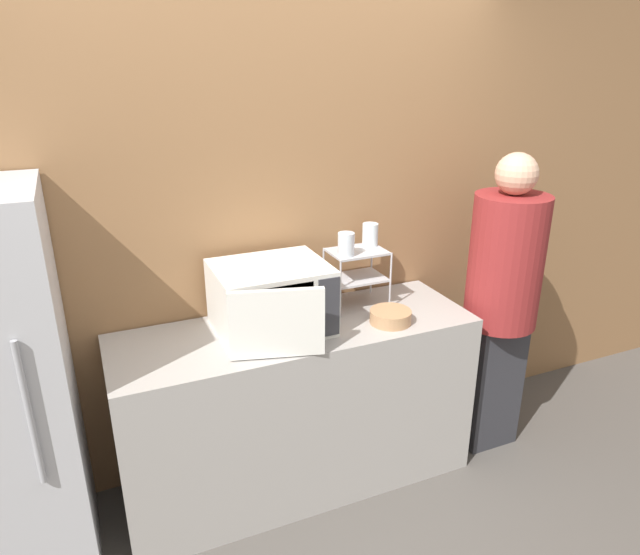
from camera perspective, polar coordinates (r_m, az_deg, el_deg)
ground_plane at (r=3.10m, az=0.02°, el=-22.55°), size 12.00×12.00×0.00m
wall_back at (r=2.96m, az=-4.92°, el=4.56°), size 8.00×0.06×2.60m
counter at (r=3.03m, az=-2.29°, el=-12.71°), size 1.79×0.60×0.91m
microwave at (r=2.72m, az=-4.89°, el=-2.14°), size 0.54×0.57×0.33m
dish_rack at (r=2.98m, az=3.71°, el=1.17°), size 0.30×0.22×0.30m
glass_front_left at (r=2.85m, az=2.63°, el=3.33°), size 0.08×0.08×0.12m
glass_back_right at (r=3.02m, az=5.04°, el=4.31°), size 0.08×0.08×0.12m
bowl at (r=2.86m, az=7.06°, el=-3.91°), size 0.21×0.21×0.06m
person at (r=3.24m, az=17.72°, el=-1.51°), size 0.39×0.39×1.70m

